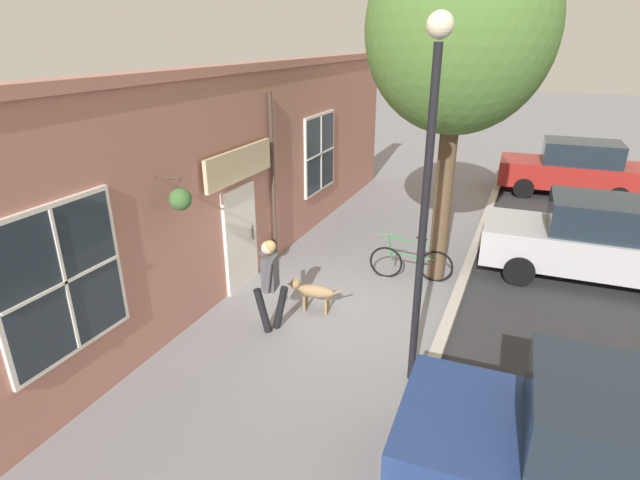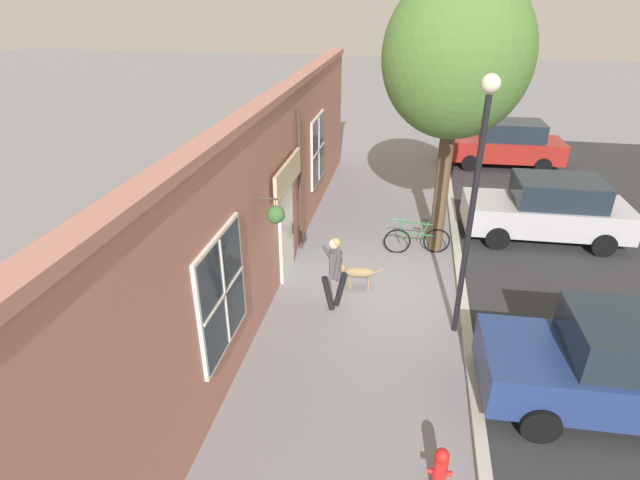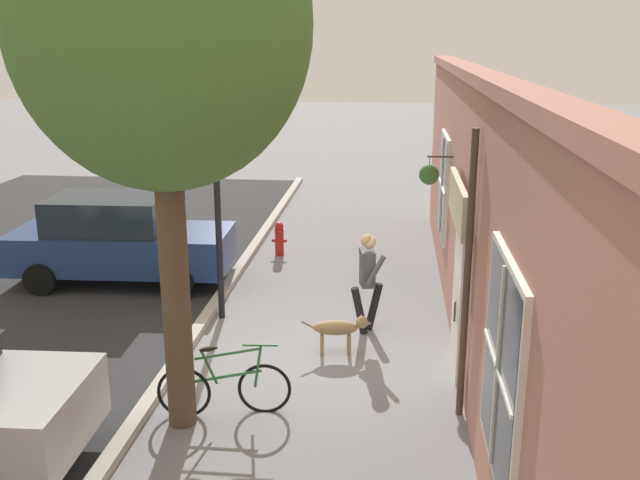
% 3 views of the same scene
% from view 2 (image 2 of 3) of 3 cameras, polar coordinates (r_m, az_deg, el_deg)
% --- Properties ---
extents(ground_plane, '(90.00, 90.00, 0.00)m').
position_cam_2_polar(ground_plane, '(11.97, 6.30, -4.91)').
color(ground_plane, gray).
extents(storefront_facade, '(0.95, 18.00, 4.31)m').
position_cam_2_polar(storefront_facade, '(11.36, -5.03, 5.57)').
color(storefront_facade, '#B27566').
rests_on(storefront_facade, ground_plane).
extents(pedestrian_walking, '(0.59, 0.55, 1.69)m').
position_cam_2_polar(pedestrian_walking, '(10.53, 1.66, -3.10)').
color(pedestrian_walking, black).
rests_on(pedestrian_walking, ground_plane).
extents(dog_on_leash, '(1.10, 0.33, 0.63)m').
position_cam_2_polar(dog_on_leash, '(11.55, 4.23, -3.71)').
color(dog_on_leash, '#997A51').
rests_on(dog_on_leash, ground_plane).
extents(street_tree_by_curb, '(3.39, 3.05, 6.77)m').
position_cam_2_polar(street_tree_by_curb, '(12.29, 15.00, 19.04)').
color(street_tree_by_curb, brown).
rests_on(street_tree_by_curb, ground_plane).
extents(leaning_bicycle, '(1.72, 0.31, 1.00)m').
position_cam_2_polar(leaning_bicycle, '(13.32, 11.02, 0.05)').
color(leaning_bicycle, black).
rests_on(leaning_bicycle, ground_plane).
extents(parked_car_nearest_curb, '(4.36, 2.06, 1.75)m').
position_cam_2_polar(parked_car_nearest_curb, '(9.54, 31.55, -12.21)').
color(parked_car_nearest_curb, navy).
rests_on(parked_car_nearest_curb, ground_plane).
extents(parked_car_mid_block, '(4.36, 2.06, 1.75)m').
position_cam_2_polar(parked_car_mid_block, '(15.00, 24.65, 3.24)').
color(parked_car_mid_block, '#B7B7BC').
rests_on(parked_car_mid_block, ground_plane).
extents(parked_car_far_end, '(4.36, 2.06, 1.75)m').
position_cam_2_polar(parked_car_far_end, '(20.99, 20.50, 10.27)').
color(parked_car_far_end, maroon).
rests_on(parked_car_far_end, ground_plane).
extents(street_lamp, '(0.32, 0.32, 5.06)m').
position_cam_2_polar(street_lamp, '(9.25, 17.47, 6.75)').
color(street_lamp, black).
rests_on(street_lamp, ground_plane).
extents(fire_hydrant, '(0.34, 0.20, 0.77)m').
position_cam_2_polar(fire_hydrant, '(7.67, 13.55, -24.13)').
color(fire_hydrant, red).
rests_on(fire_hydrant, ground_plane).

